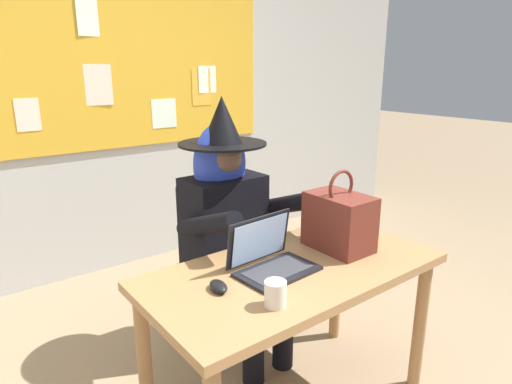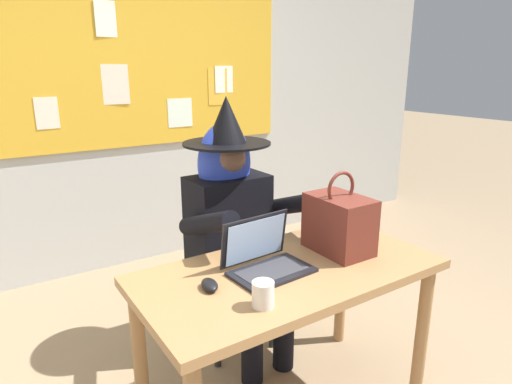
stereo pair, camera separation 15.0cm
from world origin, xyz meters
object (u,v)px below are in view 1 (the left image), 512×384
Objects in this scene: chair_at_desk at (219,255)px; computer_mouse at (218,286)px; laptop at (270,258)px; desk_main at (294,288)px; coffee_mug at (275,294)px; person_costumed at (230,214)px; handbag at (339,221)px.

computer_mouse is (-0.43, -0.67, 0.22)m from chair_at_desk.
chair_at_desk is 0.71m from laptop.
desk_main is at bearing 7.15° from computer_mouse.
laptop reaches higher than coffee_mug.
person_costumed is (-0.00, -0.12, 0.28)m from chair_at_desk.
computer_mouse is at bearing 176.78° from desk_main.
handbag reaches higher than coffee_mug.
person_costumed is at bearing 67.01° from coffee_mug.
desk_main is at bearing -7.58° from person_costumed.
person_costumed reaches higher than computer_mouse.
coffee_mug is (-0.27, -0.20, 0.15)m from desk_main.
chair_at_desk is at bearing 67.84° from computer_mouse.
laptop is at bearing 14.85° from computer_mouse.
person_costumed is 0.59m from handbag.
coffee_mug is at bearing -17.43° from chair_at_desk.
handbag is at bearing 22.68° from chair_at_desk.
handbag is 3.98× the size of coffee_mug.
computer_mouse is at bearing -179.58° from laptop.
computer_mouse is (-0.27, -0.02, -0.03)m from laptop.
person_costumed reaches higher than coffee_mug.
desk_main is 0.39m from computer_mouse.
desk_main is 0.18m from laptop.
person_costumed is 0.55m from laptop.
chair_at_desk is 0.78m from handbag.
coffee_mug reaches higher than desk_main.
handbag is (0.67, 0.00, 0.12)m from computer_mouse.
coffee_mug is (-0.32, -0.88, 0.25)m from chair_at_desk.
laptop is 3.36× the size of computer_mouse.
coffee_mug is (-0.57, -0.22, -0.09)m from handbag.
coffee_mug is at bearing -129.64° from laptop.
computer_mouse is at bearing -29.80° from chair_at_desk.
desk_main is 1.42× the size of chair_at_desk.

